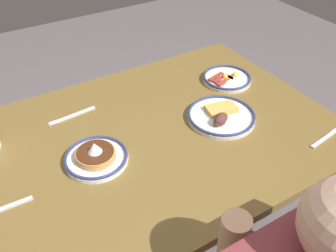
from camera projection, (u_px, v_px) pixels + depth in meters
The scene contains 6 objects.
dining_table at pixel (153, 159), 1.37m from camera, with size 1.32×0.92×0.75m.
plate_near_main at pixel (227, 78), 1.57m from camera, with size 0.21×0.21×0.04m.
plate_center_pancakes at pixel (221, 116), 1.36m from camera, with size 0.25×0.25×0.05m.
plate_far_companion at pixel (96, 157), 1.18m from camera, with size 0.21×0.21×0.08m.
fork_near at pixel (72, 116), 1.38m from camera, with size 0.19×0.03×0.01m.
butter_knife at pixel (330, 135), 1.29m from camera, with size 0.22×0.04×0.01m.
Camera 1 is at (0.47, 0.88, 1.58)m, focal length 39.06 mm.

